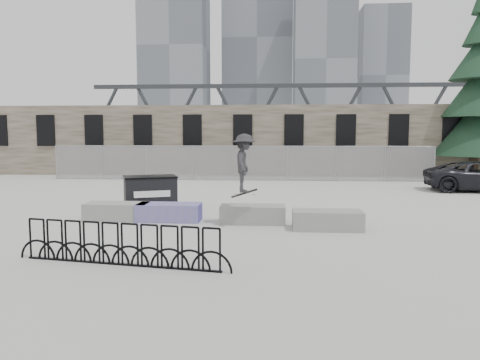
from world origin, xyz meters
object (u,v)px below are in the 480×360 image
planter_far_left (117,211)px  planter_center_right (253,213)px  dumpster (150,193)px  planter_offset (327,219)px  bike_rack (120,245)px  skateboarder (244,163)px  spruce_tree (477,99)px  planter_center_left (169,212)px

planter_far_left → planter_center_right: (4.37, -0.20, 0.00)m
planter_far_left → planter_center_right: size_ratio=1.00×
dumpster → planter_center_right: bearing=-52.5°
planter_offset → bike_rack: 6.25m
planter_offset → dumpster: (-6.04, 3.10, 0.32)m
planter_far_left → bike_rack: bike_rack is taller
dumpster → skateboarder: size_ratio=1.14×
planter_far_left → planter_offset: size_ratio=1.00×
dumpster → skateboarder: 4.80m
planter_far_left → planter_center_right: same height
planter_center_right → spruce_tree: (12.72, 14.85, 4.46)m
planter_far_left → planter_offset: same height
spruce_tree → skateboarder: 20.37m
planter_far_left → skateboarder: size_ratio=1.06×
bike_rack → skateboarder: skateboarder is taller
planter_center_right → planter_center_left: bearing=176.6°
spruce_tree → planter_center_left: bearing=-136.3°
planter_far_left → planter_center_right: bearing=-2.6°
planter_center_left → bike_rack: 4.97m
planter_far_left → skateboarder: 4.51m
planter_offset → bike_rack: bike_rack is taller
dumpster → spruce_tree: bearing=15.4°
planter_far_left → planter_center_left: (1.70, -0.04, 0.00)m
planter_center_left → spruce_tree: spruce_tree is taller
planter_center_right → skateboarder: skateboarder is taller
planter_far_left → skateboarder: (4.14, -0.81, 1.60)m
planter_far_left → planter_center_left: bearing=-1.5°
planter_far_left → bike_rack: (1.77, -5.02, 0.14)m
planter_center_left → planter_center_right: bearing=-3.4°
planter_offset → skateboarder: size_ratio=1.06×
spruce_tree → skateboarder: (-12.95, -15.46, -2.86)m
planter_center_left → skateboarder: bearing=-17.5°
planter_center_right → bike_rack: bike_rack is taller
planter_offset → dumpster: 6.79m
planter_center_left → spruce_tree: bearing=43.7°
bike_rack → spruce_tree: size_ratio=0.42×
planter_center_left → spruce_tree: size_ratio=0.17×
planter_offset → spruce_tree: (10.52, 15.66, 4.46)m
bike_rack → skateboarder: bearing=60.6°
bike_rack → planter_far_left: bearing=109.4°
planter_center_right → spruce_tree: size_ratio=0.17×
dumpster → skateboarder: (3.61, -2.89, 1.28)m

